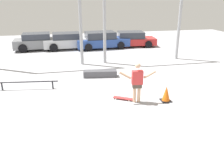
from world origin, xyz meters
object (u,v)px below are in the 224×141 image
grind_rail (27,83)px  skateboard (123,98)px  grind_box (100,74)px  parked_car_red (132,39)px  parked_car_grey (38,42)px  traffic_cone (166,94)px  parked_car_blue (102,40)px  skateboarder (137,81)px  parked_car_silver (68,41)px

grind_rail → skateboard: bearing=-25.5°
grind_box → skateboard: bearing=-80.3°
parked_car_red → grind_rail: bearing=-126.3°
grind_box → parked_car_grey: 8.65m
parked_car_grey → traffic_cone: parked_car_grey is taller
grind_box → parked_car_grey: parked_car_grey is taller
parked_car_grey → traffic_cone: size_ratio=6.10×
parked_car_red → traffic_cone: (-1.77, -10.88, -0.30)m
skateboard → traffic_cone: traffic_cone is taller
skateboard → grind_rail: size_ratio=0.30×
grind_rail → traffic_cone: bearing=-22.8°
parked_car_red → skateboard: bearing=-102.8°
grind_box → parked_car_red: bearing=61.6°
parked_car_blue → skateboard: bearing=-98.7°
skateboarder → parked_car_grey: skateboarder is taller
skateboard → parked_car_blue: parked_car_blue is taller
skateboard → parked_car_grey: bearing=142.6°
grind_box → skateboarder: bearing=-73.1°
parked_car_blue → traffic_cone: 10.71m
parked_car_blue → grind_box: bearing=-104.4°
grind_rail → parked_car_red: parked_car_red is taller
skateboarder → skateboard: size_ratio=2.03×
parked_car_blue → parked_car_red: parked_car_blue is taller
traffic_cone → grind_box: bearing=122.7°
grind_rail → parked_car_silver: parked_car_silver is taller
skateboard → grind_box: 3.05m
skateboarder → parked_car_silver: 11.12m
skateboard → parked_car_grey: parked_car_grey is taller
grind_rail → parked_car_silver: size_ratio=0.68×
parked_car_grey → parked_car_blue: (5.25, -0.48, 0.00)m
skateboard → grind_box: (-0.52, 3.00, 0.11)m
parked_car_red → traffic_cone: parked_car_red is taller
skateboarder → parked_car_red: bearing=81.3°
traffic_cone → parked_car_blue: bearing=95.3°
grind_rail → parked_car_red: (7.62, 8.43, 0.29)m
parked_car_red → grind_box: bearing=-112.7°
parked_car_grey → grind_box: bearing=-66.6°
skateboard → grind_rail: grind_rail is taller
skateboard → parked_car_grey: size_ratio=0.21×
parked_car_blue → parked_car_red: bearing=0.1°
skateboard → grind_rail: bearing=-175.8°
grind_box → parked_car_silver: bearing=101.9°
skateboarder → parked_car_silver: bearing=110.3°
parked_car_blue → parked_car_red: size_ratio=1.10×
skateboarder → traffic_cone: skateboarder is taller
parked_car_red → skateboarder: bearing=-99.8°
parked_car_red → traffic_cone: 11.03m
parked_car_silver → traffic_cone: (3.81, -10.98, -0.33)m
grind_rail → parked_car_silver: (2.04, 8.52, 0.33)m
parked_car_silver → traffic_cone: 11.63m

